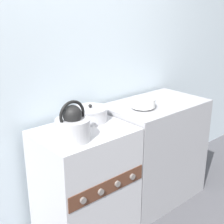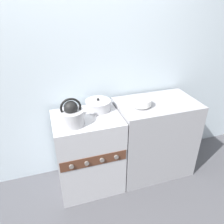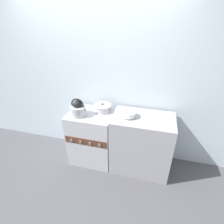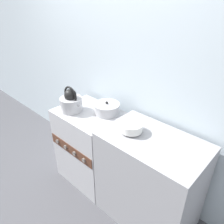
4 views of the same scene
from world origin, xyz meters
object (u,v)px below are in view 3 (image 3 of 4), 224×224
Objects in this scene: kettle at (78,109)px; enamel_bowl at (129,114)px; stove at (92,137)px; cooking_pot at (103,108)px.

kettle reaches higher than enamel_bowl.
stove is 4.56× the size of enamel_bowl.
cooking_pot is at bearing 35.21° from kettle.
kettle is at bearing -144.79° from cooking_pot.
cooking_pot is 1.35× the size of enamel_bowl.
enamel_bowl is at bearing -18.08° from cooking_pot.
cooking_pot reaches higher than stove.
kettle is 0.37m from cooking_pot.
enamel_bowl is (0.73, 0.07, -0.01)m from kettle.
stove is at bearing 177.85° from enamel_bowl.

